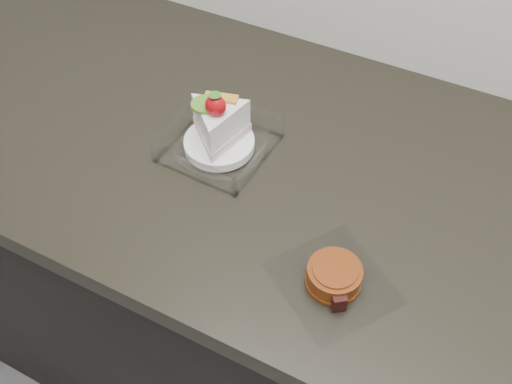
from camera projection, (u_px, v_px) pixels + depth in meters
name	position (u px, v px, depth m)	size (l,w,h in m)	color
counter	(358.00, 337.00, 1.19)	(2.04, 0.64, 0.90)	black
cake_tray	(219.00, 134.00, 0.90)	(0.16, 0.16, 0.12)	white
mooncake_wrap	(334.00, 278.00, 0.75)	(0.20, 0.19, 0.03)	white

